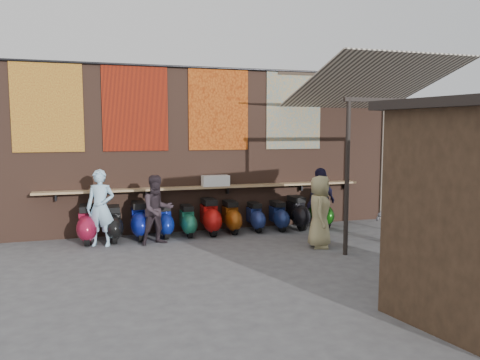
{
  "coord_description": "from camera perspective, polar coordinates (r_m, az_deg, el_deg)",
  "views": [
    {
      "loc": [
        -2.63,
        -8.72,
        2.49
      ],
      "look_at": [
        0.45,
        1.2,
        1.38
      ],
      "focal_mm": 35.0,
      "sensor_mm": 36.0,
      "label": 1
    }
  ],
  "objects": [
    {
      "name": "hang_rail",
      "position": [
        11.59,
        -4.1,
        13.5
      ],
      "size": [
        9.5,
        0.06,
        0.06
      ],
      "primitive_type": "cylinder",
      "rotation": [
        0.0,
        1.57,
        0.0
      ],
      "color": "black",
      "rests_on": "brick_wall"
    },
    {
      "name": "scooter_stool_4",
      "position": [
        11.12,
        -6.41,
        -4.97
      ],
      "size": [
        0.34,
        0.75,
        0.72
      ],
      "primitive_type": null,
      "color": "#1B6F51",
      "rests_on": "ground"
    },
    {
      "name": "tapestry_orange",
      "position": [
        11.59,
        -2.62,
        8.64
      ],
      "size": [
        1.5,
        0.02,
        2.0
      ],
      "primitive_type": "cube",
      "color": "#BA5417",
      "rests_on": "brick_wall"
    },
    {
      "name": "scooter_stool_10",
      "position": [
        12.2,
        9.77,
        -3.85
      ],
      "size": [
        0.38,
        0.83,
        0.79
      ],
      "primitive_type": null,
      "color": "#11560C",
      "rests_on": "ground"
    },
    {
      "name": "scooter_stool_2",
      "position": [
        10.99,
        -12.17,
        -4.88
      ],
      "size": [
        0.4,
        0.88,
        0.84
      ],
      "primitive_type": null,
      "color": "navy",
      "rests_on": "ground"
    },
    {
      "name": "scooter_stool_8",
      "position": [
        11.71,
        4.71,
        -4.39
      ],
      "size": [
        0.34,
        0.75,
        0.71
      ],
      "primitive_type": null,
      "color": "#131F49",
      "rests_on": "ground"
    },
    {
      "name": "awning_canvas",
      "position": [
        11.45,
        15.5,
        11.21
      ],
      "size": [
        3.2,
        3.28,
        0.97
      ],
      "primitive_type": "cube",
      "rotation": [
        -0.28,
        0.0,
        0.0
      ],
      "color": "beige",
      "rests_on": "brick_wall"
    },
    {
      "name": "scooter_stool_0",
      "position": [
        10.87,
        -18.17,
        -5.18
      ],
      "size": [
        0.4,
        0.88,
        0.83
      ],
      "primitive_type": null,
      "color": "maroon",
      "rests_on": "ground"
    },
    {
      "name": "scooter_stool_5",
      "position": [
        11.23,
        -3.68,
        -4.5
      ],
      "size": [
        0.4,
        0.89,
        0.85
      ],
      "primitive_type": null,
      "color": "#AF0F0D",
      "rests_on": "ground"
    },
    {
      "name": "tapestry_multi",
      "position": [
        12.25,
        6.58,
        8.47
      ],
      "size": [
        1.5,
        0.02,
        2.0
      ],
      "primitive_type": "cube",
      "color": "teal",
      "rests_on": "brick_wall"
    },
    {
      "name": "scooter_stool_6",
      "position": [
        11.4,
        -1.08,
        -4.53
      ],
      "size": [
        0.36,
        0.81,
        0.77
      ],
      "primitive_type": null,
      "color": "#7D380B",
      "rests_on": "ground"
    },
    {
      "name": "scooter_stool_1",
      "position": [
        10.9,
        -15.14,
        -5.18
      ],
      "size": [
        0.37,
        0.83,
        0.79
      ],
      "primitive_type": null,
      "color": "black",
      "rests_on": "ground"
    },
    {
      "name": "diner_left",
      "position": [
        10.47,
        -16.64,
        -3.27
      ],
      "size": [
        0.7,
        0.57,
        1.66
      ],
      "primitive_type": "imported",
      "rotation": [
        0.0,
        0.0,
        -0.33
      ],
      "color": "#A0CDE9",
      "rests_on": "ground"
    },
    {
      "name": "diner_right",
      "position": [
        10.34,
        -10.05,
        -3.61
      ],
      "size": [
        0.87,
        0.75,
        1.52
      ],
      "primitive_type": "imported",
      "rotation": [
        0.0,
        0.0,
        0.27
      ],
      "color": "#2D2329",
      "rests_on": "ground"
    },
    {
      "name": "awning_ledger",
      "position": [
        12.86,
        11.63,
        12.52
      ],
      "size": [
        3.3,
        0.08,
        0.12
      ],
      "primitive_type": "cube",
      "color": "#33261C",
      "rests_on": "brick_wall"
    },
    {
      "name": "shopper_navy",
      "position": [
        10.87,
        9.84,
        -2.82
      ],
      "size": [
        1.03,
        0.79,
        1.64
      ],
      "primitive_type": "imported",
      "rotation": [
        0.0,
        0.0,
        3.62
      ],
      "color": "#1A1633",
      "rests_on": "ground"
    },
    {
      "name": "tapestry_redgold",
      "position": [
        11.25,
        -22.42,
        8.26
      ],
      "size": [
        1.5,
        0.02,
        2.0
      ],
      "primitive_type": "cube",
      "color": "maroon",
      "rests_on": "brick_wall"
    },
    {
      "name": "scooter_stool_7",
      "position": [
        11.59,
        1.87,
        -4.53
      ],
      "size": [
        0.33,
        0.73,
        0.7
      ],
      "primitive_type": null,
      "color": "navy",
      "rests_on": "ground"
    },
    {
      "name": "shopper_grey",
      "position": [
        10.69,
        19.14,
        -3.1
      ],
      "size": [
        1.2,
        0.85,
        1.68
      ],
      "primitive_type": "imported",
      "rotation": [
        0.0,
        0.0,
        2.91
      ],
      "color": "#555459",
      "rests_on": "ground"
    },
    {
      "name": "shopper_tan",
      "position": [
        10.07,
        9.69,
        -3.82
      ],
      "size": [
        0.77,
        0.89,
        1.54
      ],
      "primitive_type": "imported",
      "rotation": [
        0.0,
        0.0,
        1.11
      ],
      "color": "tan",
      "rests_on": "ground"
    },
    {
      "name": "awning_post_right",
      "position": [
        11.11,
        25.5,
        0.67
      ],
      "size": [
        0.09,
        0.09,
        3.1
      ],
      "primitive_type": "cylinder",
      "color": "black",
      "rests_on": "ground"
    },
    {
      "name": "awning_post_left",
      "position": [
        9.44,
        12.91,
        0.25
      ],
      "size": [
        0.09,
        0.09,
        3.1
      ],
      "primitive_type": "cylinder",
      "color": "black",
      "rests_on": "ground"
    },
    {
      "name": "shelf_box",
      "position": [
        11.43,
        -3.01,
        -0.09
      ],
      "size": [
        0.66,
        0.29,
        0.26
      ],
      "primitive_type": "cube",
      "color": "white",
      "rests_on": "eating_counter"
    },
    {
      "name": "stall_sign",
      "position": [
        7.53,
        23.59,
        1.83
      ],
      "size": [
        1.18,
        0.28,
        0.5
      ],
      "primitive_type": "cube",
      "rotation": [
        0.0,
        0.0,
        0.2
      ],
      "color": "gold",
      "rests_on": "market_stall"
    },
    {
      "name": "awning_header",
      "position": [
        10.19,
        20.03,
        9.07
      ],
      "size": [
        3.0,
        0.08,
        0.08
      ],
      "primitive_type": "cube",
      "color": "black",
      "rests_on": "awning_post_left"
    },
    {
      "name": "scooter_stool_9",
      "position": [
        11.91,
        7.01,
        -3.99
      ],
      "size": [
        0.39,
        0.86,
        0.82
      ],
      "primitive_type": null,
      "color": "black",
      "rests_on": "ground"
    },
    {
      "name": "brick_wall",
      "position": [
        11.73,
        -4.29,
        3.71
      ],
      "size": [
        10.0,
        0.4,
        4.0
      ],
      "primitive_type": "cube",
      "color": "brown",
      "rests_on": "ground"
    },
    {
      "name": "ground",
      "position": [
        9.44,
        -0.45,
        -9.17
      ],
      "size": [
        70.0,
        70.0,
        0.0
      ],
      "primitive_type": "plane",
      "color": "#474749",
      "rests_on": "ground"
    },
    {
      "name": "scooter_stool_3",
      "position": [
        11.06,
        -9.21,
        -4.97
      ],
      "size": [
        0.36,
        0.79,
        0.75
      ],
      "primitive_type": null,
      "color": "navy",
      "rests_on": "ground"
    },
    {
      "name": "eating_counter",
      "position": [
        11.44,
        -3.83,
        -0.87
      ],
      "size": [
        8.0,
        0.32,
        0.05
      ],
      "primitive_type": "cube",
      "color": "#9E7A51",
      "rests_on": "brick_wall"
    },
    {
      "name": "stall_shelf",
      "position": [
        7.66,
        23.27,
        -5.58
      ],
      "size": [
        2.08,
        0.52,
        0.06
      ],
      "primitive_type": "cube",
      "rotation": [
        0.0,
        0.0,
        0.2
      ],
      "color": "#473321",
      "rests_on": "market_stall"
    },
    {
      "name": "pier_right",
      "position": [
        13.85,
        17.22,
        3.82
      ],
      "size": [
        0.5,
        0.5,
        4.0
      ],
      "primitive_type": "cube",
      "color": "#4C4238",
      "rests_on": "ground"
    },
    {
      "name": "tapestry_sun",
      "position": [
        11.25,
        -12.63,
        8.57
      ],
      "size": [
        1.5,
        0.02,
        2.0
      ],
      "primitive_type": "cube",
      "color": "red",
      "rests_on": "brick_wall"
    }
  ]
}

